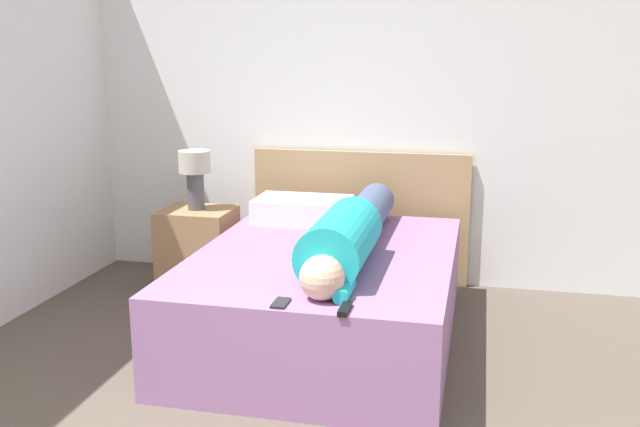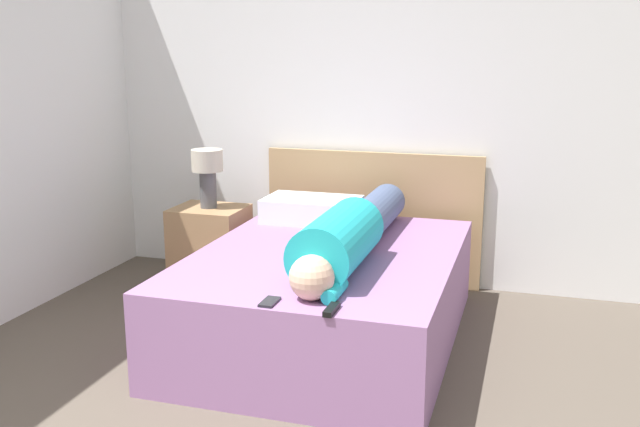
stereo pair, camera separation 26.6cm
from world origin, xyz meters
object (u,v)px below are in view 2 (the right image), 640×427
Objects in this scene: table_lamp at (207,170)px; tv_remote at (332,309)px; pillow_near_headboard at (312,210)px; cell_phone at (270,302)px; nightstand at (210,247)px; person_lying at (351,233)px; bed at (327,296)px.

table_lamp is 2.67× the size of tv_remote.
pillow_near_headboard is 1.56m from cell_phone.
nightstand is 1.46m from person_lying.
pillow_near_headboard is at bearing 100.68° from cell_phone.
person_lying is 0.82m from cell_phone.
nightstand reaches higher than tv_remote.
bed is at bearing 151.51° from person_lying.
nightstand is 1.41× the size of table_lamp.
person_lying is at bearing -31.90° from table_lamp.
pillow_near_headboard is at bearing -0.65° from nightstand.
nightstand is 0.54m from table_lamp.
tv_remote is (0.58, -1.55, -0.07)m from pillow_near_headboard.
bed is at bearing 107.56° from tv_remote.
table_lamp is 2.07m from tv_remote.
table_lamp is 0.66× the size of pillow_near_headboard.
table_lamp is 1.88m from cell_phone.
person_lying is (1.20, -0.75, -0.17)m from table_lamp.
cell_phone reaches higher than bed.
nightstand is 0.92× the size of pillow_near_headboard.
bed is 14.72× the size of cell_phone.
table_lamp reaches higher than pillow_near_headboard.
pillow_near_headboard is 4.07× the size of tv_remote.
tv_remote is at bearing -80.98° from person_lying.
pillow_near_headboard is (-0.45, 0.74, -0.06)m from person_lying.
person_lying is 13.70× the size of cell_phone.
table_lamp reaches higher than nightstand.
person_lying is 2.92× the size of pillow_near_headboard.
person_lying reaches higher than bed.
nightstand is at bearing 147.62° from bed.
cell_phone is at bearing 175.83° from tv_remote.
person_lying is (0.15, -0.08, 0.40)m from bed.
table_lamp is at bearing 0.00° from nightstand.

